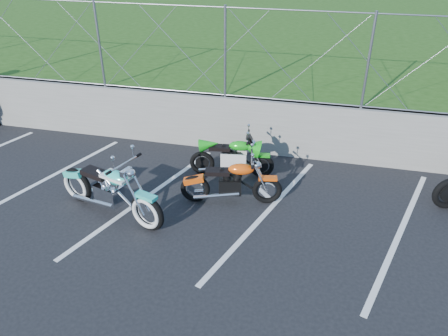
# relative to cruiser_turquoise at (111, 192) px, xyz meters

# --- Properties ---
(ground) EXTENTS (90.00, 90.00, 0.00)m
(ground) POSITION_rel_cruiser_turquoise_xyz_m (0.36, -0.29, -0.49)
(ground) COLOR black
(ground) RESTS_ON ground
(retaining_wall) EXTENTS (30.00, 0.22, 1.30)m
(retaining_wall) POSITION_rel_cruiser_turquoise_xyz_m (0.36, 3.21, 0.16)
(retaining_wall) COLOR slate
(retaining_wall) RESTS_ON ground
(grass_field) EXTENTS (30.00, 20.00, 1.30)m
(grass_field) POSITION_rel_cruiser_turquoise_xyz_m (0.36, 13.21, 0.16)
(grass_field) COLOR #224813
(grass_field) RESTS_ON ground
(chain_link_fence) EXTENTS (28.00, 0.03, 2.00)m
(chain_link_fence) POSITION_rel_cruiser_turquoise_xyz_m (0.36, 3.21, 1.81)
(chain_link_fence) COLOR gray
(chain_link_fence) RESTS_ON retaining_wall
(parking_lines) EXTENTS (18.29, 4.31, 0.01)m
(parking_lines) POSITION_rel_cruiser_turquoise_xyz_m (1.56, 0.71, -0.49)
(parking_lines) COLOR silver
(parking_lines) RESTS_ON ground
(cruiser_turquoise) EXTENTS (2.38, 0.95, 1.23)m
(cruiser_turquoise) POSITION_rel_cruiser_turquoise_xyz_m (0.00, 0.00, 0.00)
(cruiser_turquoise) COLOR black
(cruiser_turquoise) RESTS_ON ground
(naked_orange) EXTENTS (1.94, 0.66, 0.98)m
(naked_orange) POSITION_rel_cruiser_turquoise_xyz_m (2.06, 0.94, -0.07)
(naked_orange) COLOR black
(naked_orange) RESTS_ON ground
(sportbike_green) EXTENTS (1.81, 0.64, 0.94)m
(sportbike_green) POSITION_rel_cruiser_turquoise_xyz_m (1.84, 1.96, -0.09)
(sportbike_green) COLOR black
(sportbike_green) RESTS_ON ground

